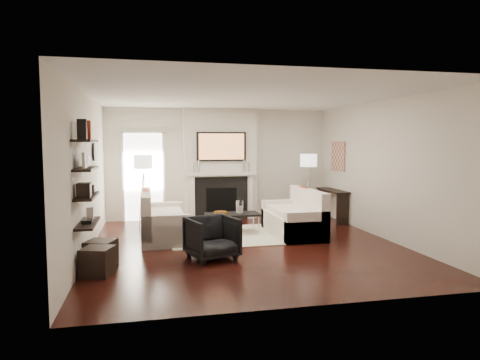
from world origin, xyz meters
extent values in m
plane|color=black|center=(0.00, 0.00, 0.00)|extent=(6.00, 6.00, 0.00)
plane|color=white|center=(0.00, 0.00, 2.70)|extent=(6.00, 6.00, 0.00)
plane|color=silver|center=(0.00, 3.00, 1.35)|extent=(5.50, 0.00, 5.50)
plane|color=silver|center=(0.00, -3.00, 1.35)|extent=(5.50, 0.00, 5.50)
plane|color=silver|center=(-2.75, 0.00, 1.35)|extent=(0.00, 6.00, 6.00)
plane|color=silver|center=(2.75, 0.00, 1.35)|extent=(0.00, 6.00, 6.00)
cube|color=silver|center=(0.00, 2.88, 1.35)|extent=(1.80, 0.25, 2.70)
cube|color=black|center=(0.00, 2.74, 0.52)|extent=(1.30, 0.02, 1.04)
cube|color=black|center=(0.00, 2.73, 0.45)|extent=(0.75, 0.02, 0.65)
cube|color=white|center=(-0.72, 2.71, 0.55)|extent=(0.12, 0.08, 1.10)
cube|color=white|center=(0.72, 2.71, 0.55)|extent=(0.12, 0.08, 1.10)
cube|color=white|center=(0.00, 2.69, 1.12)|extent=(1.70, 0.18, 0.07)
cube|color=black|center=(0.00, 2.71, 1.78)|extent=(1.20, 0.06, 0.70)
cube|color=#BF723F|center=(0.00, 2.68, 1.78)|extent=(1.10, 0.00, 0.62)
cylinder|color=silver|center=(-0.55, 2.70, 1.30)|extent=(0.04, 0.04, 0.30)
cylinder|color=silver|center=(-0.68, 2.70, 1.27)|extent=(0.04, 0.04, 0.24)
cylinder|color=silver|center=(0.55, 2.70, 1.30)|extent=(0.04, 0.04, 0.30)
cylinder|color=silver|center=(0.68, 2.70, 1.27)|extent=(0.04, 0.04, 0.24)
cube|color=white|center=(-1.85, 2.98, 1.05)|extent=(0.90, 0.02, 2.10)
cube|color=white|center=(-2.33, 2.96, 1.05)|extent=(0.06, 0.06, 2.16)
cube|color=white|center=(-1.37, 2.96, 1.05)|extent=(0.06, 0.06, 2.16)
cube|color=white|center=(-1.85, 2.96, 2.13)|extent=(1.02, 0.06, 0.06)
cube|color=beige|center=(-0.05, 0.87, 0.01)|extent=(2.60, 2.00, 0.01)
cube|color=white|center=(-1.46, 0.90, 0.21)|extent=(0.85, 1.80, 0.42)
cube|color=white|center=(-1.80, 0.90, 0.53)|extent=(0.18, 1.80, 0.80)
cube|color=white|center=(-1.46, 0.09, 0.30)|extent=(0.85, 0.18, 0.60)
cube|color=white|center=(-1.46, 1.71, 0.30)|extent=(0.85, 0.18, 0.60)
cube|color=white|center=(-1.41, 0.90, 0.47)|extent=(0.63, 1.44, 0.10)
cube|color=#9C2813|center=(-1.80, 1.20, 0.73)|extent=(0.10, 0.42, 0.42)
cube|color=black|center=(-1.80, 0.60, 0.72)|extent=(0.10, 0.40, 0.40)
cube|color=white|center=(1.13, 0.73, 0.21)|extent=(0.85, 1.80, 0.42)
cube|color=white|center=(1.47, 0.73, 0.53)|extent=(0.18, 1.80, 0.80)
cube|color=white|center=(1.13, -0.08, 0.30)|extent=(0.85, 0.18, 0.60)
cube|color=white|center=(1.13, 1.54, 0.30)|extent=(0.85, 0.18, 0.60)
cube|color=white|center=(1.08, 0.73, 0.47)|extent=(0.63, 1.44, 0.10)
cube|color=#9C2813|center=(1.47, 1.03, 0.73)|extent=(0.10, 0.42, 0.42)
cube|color=black|center=(1.47, 0.43, 0.72)|extent=(0.10, 0.40, 0.40)
cube|color=black|center=(-0.06, 1.06, 0.40)|extent=(1.10, 0.55, 0.04)
cylinder|color=silver|center=(-0.56, 0.84, 0.19)|extent=(0.02, 0.02, 0.38)
cylinder|color=silver|center=(0.44, 0.84, 0.19)|extent=(0.02, 0.02, 0.38)
cylinder|color=silver|center=(-0.56, 1.28, 0.19)|extent=(0.02, 0.02, 0.38)
cylinder|color=silver|center=(0.44, 1.28, 0.19)|extent=(0.02, 0.02, 0.38)
cylinder|color=white|center=(0.09, 1.06, 0.56)|extent=(0.15, 0.15, 0.26)
cylinder|color=white|center=(0.09, 1.06, 0.50)|extent=(0.10, 0.10, 0.15)
cylinder|color=#A15B1A|center=(-0.31, 1.06, 0.45)|extent=(0.27, 0.27, 0.05)
imported|color=black|center=(-0.75, -0.74, 0.37)|extent=(0.90, 0.87, 0.75)
cylinder|color=silver|center=(-1.85, 2.23, 0.60)|extent=(0.02, 0.02, 1.20)
cylinder|color=white|center=(-1.85, 2.23, 1.45)|extent=(0.40, 0.40, 0.30)
cylinder|color=silver|center=(-1.74, 2.23, 0.60)|extent=(0.25, 0.02, 1.23)
cylinder|color=silver|center=(-1.91, 2.33, 0.60)|extent=(0.14, 0.22, 1.23)
cylinder|color=silver|center=(-1.91, 2.14, 0.60)|extent=(0.14, 0.22, 1.23)
cylinder|color=silver|center=(2.05, 2.24, 0.60)|extent=(0.02, 0.02, 1.20)
cylinder|color=white|center=(2.05, 2.24, 1.45)|extent=(0.40, 0.40, 0.30)
cylinder|color=silver|center=(2.16, 2.24, 0.60)|extent=(0.25, 0.02, 1.23)
cylinder|color=silver|center=(2.00, 2.33, 0.60)|extent=(0.14, 0.22, 1.23)
cylinder|color=silver|center=(1.99, 2.14, 0.60)|extent=(0.14, 0.22, 1.23)
cube|color=black|center=(2.57, 1.97, 0.73)|extent=(0.35, 1.20, 0.04)
cube|color=black|center=(2.57, 1.42, 0.35)|extent=(0.30, 0.04, 0.71)
cube|color=black|center=(2.57, 2.52, 0.35)|extent=(0.30, 0.04, 0.71)
cube|color=#B6705B|center=(2.73, 2.05, 1.55)|extent=(0.03, 0.70, 0.70)
cube|color=black|center=(-2.62, -1.00, 0.70)|extent=(0.25, 1.00, 0.03)
cube|color=black|center=(-2.62, -1.00, 1.10)|extent=(0.25, 1.00, 0.04)
cube|color=black|center=(-2.62, -1.00, 1.50)|extent=(0.25, 1.00, 0.04)
cube|color=black|center=(-2.62, -1.00, 1.90)|extent=(0.25, 1.00, 0.04)
cube|color=black|center=(-2.62, -1.27, 2.06)|extent=(0.12, 0.10, 0.28)
cube|color=#9C2813|center=(-2.62, -0.85, 2.06)|extent=(0.12, 0.10, 0.28)
cube|color=white|center=(-2.62, -1.11, 1.63)|extent=(0.04, 0.30, 0.22)
cube|color=black|center=(-2.62, -0.81, 1.61)|extent=(0.04, 0.22, 0.18)
cube|color=black|center=(-2.62, -1.27, 1.22)|extent=(0.18, 0.25, 0.20)
cube|color=black|center=(-2.62, -0.73, 1.18)|extent=(0.15, 0.12, 0.12)
cube|color=black|center=(-2.62, -1.06, 0.74)|extent=(0.14, 0.20, 0.05)
cube|color=white|center=(-2.62, -0.71, 0.81)|extent=(0.10, 0.10, 0.18)
cylinder|color=black|center=(-2.73, 0.90, 1.70)|extent=(0.04, 0.34, 0.34)
cylinder|color=white|center=(-2.71, 0.90, 1.70)|extent=(0.01, 0.29, 0.29)
cube|color=black|center=(-2.47, -0.82, 0.20)|extent=(0.51, 0.51, 0.40)
cube|color=black|center=(-2.47, -1.27, 0.20)|extent=(0.50, 0.50, 0.40)
camera|label=1|loc=(-1.75, -7.48, 1.88)|focal=32.00mm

